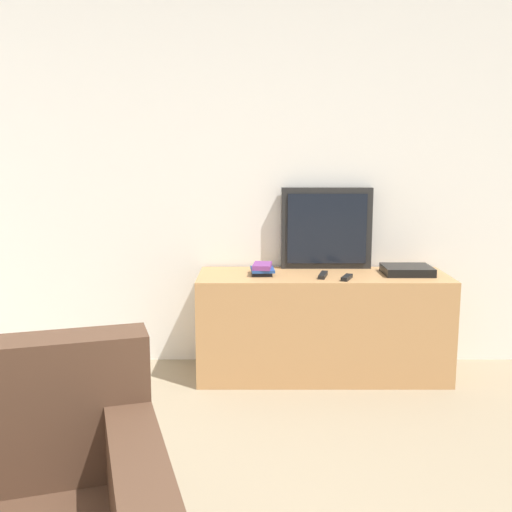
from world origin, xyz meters
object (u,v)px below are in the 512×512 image
at_px(tv_stand, 322,325).
at_px(remote_on_stand, 323,275).
at_px(remote_secondary, 346,277).
at_px(television, 326,228).
at_px(set_top_box, 407,270).
at_px(book_stack, 262,269).

bearing_deg(tv_stand, remote_on_stand, -96.71).
distance_m(tv_stand, remote_on_stand, 0.36).
distance_m(remote_on_stand, remote_secondary, 0.16).
relative_size(television, remote_on_stand, 3.32).
relative_size(remote_secondary, set_top_box, 0.49).
height_order(book_stack, remote_on_stand, book_stack).
bearing_deg(set_top_box, remote_secondary, -157.82).
distance_m(remote_secondary, set_top_box, 0.45).
distance_m(tv_stand, set_top_box, 0.66).
bearing_deg(tv_stand, television, 79.49).
xyz_separation_m(television, book_stack, (-0.44, -0.23, -0.24)).
xyz_separation_m(tv_stand, television, (0.04, 0.22, 0.62)).
height_order(television, book_stack, television).
distance_m(book_stack, remote_secondary, 0.55).
height_order(tv_stand, television, television).
bearing_deg(book_stack, remote_on_stand, -10.38).
distance_m(book_stack, set_top_box, 0.95).
relative_size(remote_on_stand, remote_secondary, 1.21).
relative_size(tv_stand, remote_on_stand, 8.80).
height_order(tv_stand, remote_on_stand, remote_on_stand).
height_order(television, set_top_box, television).
distance_m(television, remote_secondary, 0.47).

